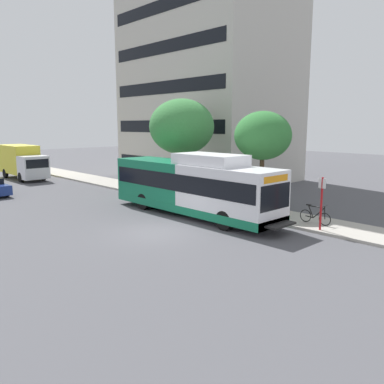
# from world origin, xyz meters

# --- Properties ---
(ground_plane) EXTENTS (120.00, 120.00, 0.00)m
(ground_plane) POSITION_xyz_m (0.00, 8.00, 0.00)
(ground_plane) COLOR #4C4C51
(sidewalk_curb) EXTENTS (3.00, 56.00, 0.14)m
(sidewalk_curb) POSITION_xyz_m (7.00, 6.00, 0.07)
(sidewalk_curb) COLOR #A8A399
(sidewalk_curb) RESTS_ON ground
(transit_bus) EXTENTS (2.58, 12.25, 3.65)m
(transit_bus) POSITION_xyz_m (3.84, 1.49, 1.70)
(transit_bus) COLOR white
(transit_bus) RESTS_ON ground
(bus_stop_sign_pole) EXTENTS (0.10, 0.36, 2.60)m
(bus_stop_sign_pole) POSITION_xyz_m (5.81, -5.53, 1.65)
(bus_stop_sign_pole) COLOR red
(bus_stop_sign_pole) RESTS_ON sidewalk_curb
(bicycle_parked) EXTENTS (0.52, 1.76, 1.02)m
(bicycle_parked) POSITION_xyz_m (6.73, -4.74, 0.56)
(bicycle_parked) COLOR black
(bicycle_parked) RESTS_ON sidewalk_curb
(street_tree_near_stop) EXTENTS (3.43, 3.43, 5.90)m
(street_tree_near_stop) POSITION_xyz_m (7.81, -0.43, 4.57)
(street_tree_near_stop) COLOR #4C3823
(street_tree_near_stop) RESTS_ON sidewalk_curb
(street_tree_mid_block) EXTENTS (4.70, 4.70, 6.94)m
(street_tree_mid_block) POSITION_xyz_m (7.64, 6.67, 5.08)
(street_tree_mid_block) COLOR #4C3823
(street_tree_mid_block) RESTS_ON sidewalk_curb
(box_truck_background) EXTENTS (2.32, 7.01, 3.25)m
(box_truck_background) POSITION_xyz_m (2.52, 24.15, 1.74)
(box_truck_background) COLOR silver
(box_truck_background) RESTS_ON ground
(apartment_tower_backdrop) EXTENTS (10.76, 15.53, 27.05)m
(apartment_tower_backdrop) POSITION_xyz_m (16.36, 12.63, 13.52)
(apartment_tower_backdrop) COLOR #BCB7AD
(apartment_tower_backdrop) RESTS_ON ground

